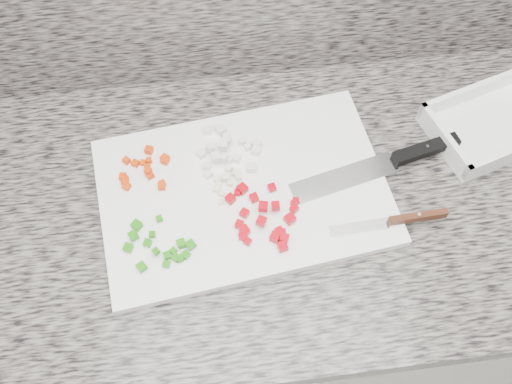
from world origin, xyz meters
TOP-DOWN VIEW (x-y plane):
  - cabinet at (0.00, 1.44)m, footprint 3.92×0.62m
  - countertop at (0.00, 1.44)m, footprint 3.96×0.64m
  - cutting_board at (-0.06, 1.45)m, footprint 0.54×0.39m
  - carrot_pile at (-0.23, 1.51)m, footprint 0.09×0.09m
  - onion_pile at (-0.08, 1.53)m, footprint 0.12×0.13m
  - green_pepper_pile at (-0.21, 1.36)m, footprint 0.12×0.10m
  - red_pepper_pile at (-0.03, 1.39)m, footprint 0.13×0.14m
  - garlic_pile at (-0.09, 1.46)m, footprint 0.05×0.06m
  - chef_knife at (0.23, 1.48)m, footprint 0.33×0.11m
  - paring_knife at (0.21, 1.36)m, footprint 0.20×0.02m
  - tray at (0.42, 1.53)m, footprint 0.26×0.22m

SIDE VIEW (x-z plane):
  - cabinet at x=0.00m, z-range 0.00..0.86m
  - countertop at x=0.00m, z-range 0.86..0.90m
  - cutting_board at x=-0.06m, z-range 0.90..0.92m
  - tray at x=0.42m, z-range 0.89..0.94m
  - garlic_pile at x=-0.09m, z-range 0.92..0.93m
  - chef_knife at x=0.23m, z-range 0.91..0.93m
  - paring_knife at x=0.21m, z-range 0.91..0.93m
  - carrot_pile at x=-0.23m, z-range 0.91..0.93m
  - green_pepper_pile at x=-0.21m, z-range 0.91..0.93m
  - red_pepper_pile at x=-0.03m, z-range 0.91..0.94m
  - onion_pile at x=-0.08m, z-range 0.91..0.94m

